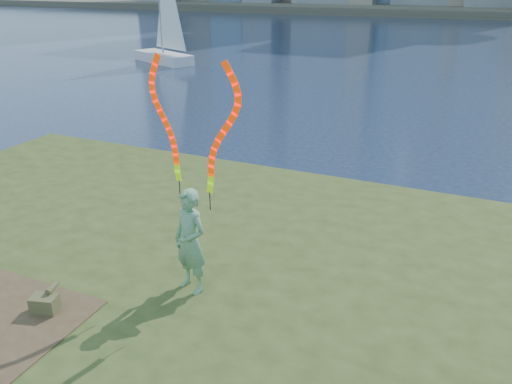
% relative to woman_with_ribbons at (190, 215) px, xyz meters
% --- Properties ---
extents(ground, '(320.00, 320.00, 0.00)m').
position_rel_woman_with_ribbons_xyz_m(ground, '(-0.49, 0.77, -2.19)').
color(ground, '#19263F').
rests_on(ground, ground).
extents(grassy_knoll, '(20.00, 18.00, 0.80)m').
position_rel_woman_with_ribbons_xyz_m(grassy_knoll, '(-0.49, -1.52, -1.85)').
color(grassy_knoll, '#344217').
rests_on(grassy_knoll, ground).
extents(far_shore, '(320.00, 40.00, 1.20)m').
position_rel_woman_with_ribbons_xyz_m(far_shore, '(-0.49, 95.77, -1.59)').
color(far_shore, '#4B4637').
rests_on(far_shore, ground).
extents(woman_with_ribbons, '(2.02, 0.77, 4.18)m').
position_rel_woman_with_ribbons_xyz_m(woman_with_ribbons, '(0.00, 0.00, 0.00)').
color(woman_with_ribbons, '#247933').
rests_on(woman_with_ribbons, grassy_knoll).
extents(canvas_bag, '(0.46, 0.52, 0.38)m').
position_rel_woman_with_ribbons_xyz_m(canvas_bag, '(-1.82, -1.52, -1.23)').
color(canvas_bag, '#4C4B27').
rests_on(canvas_bag, grassy_knoll).
extents(sailboat, '(5.57, 3.80, 8.60)m').
position_rel_woman_with_ribbons_xyz_m(sailboat, '(-16.83, 24.76, -0.71)').
color(sailboat, white).
rests_on(sailboat, ground).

